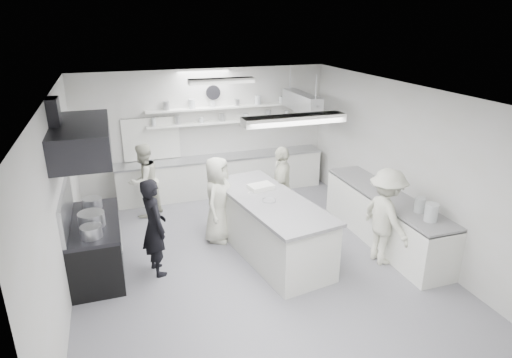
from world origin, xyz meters
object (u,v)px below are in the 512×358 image
object	(u,v)px
back_counter	(222,175)
cook_stove	(154,227)
right_counter	(384,219)
prep_island	(270,227)
cook_back	(144,181)
stove	(97,248)

from	to	relation	value
back_counter	cook_stove	distance (m)	3.71
back_counter	right_counter	xyz separation A→B (m)	(2.35, -3.40, 0.01)
prep_island	cook_back	bearing A→B (deg)	120.52
prep_island	stove	bearing A→B (deg)	164.33
right_counter	cook_back	distance (m)	5.03
right_counter	stove	bearing A→B (deg)	173.48
cook_stove	prep_island	bearing A→B (deg)	-103.02
stove	prep_island	world-z (taller)	prep_island
right_counter	back_counter	bearing A→B (deg)	124.65
cook_stove	cook_back	xyz separation A→B (m)	(0.04, 2.40, -0.04)
right_counter	cook_back	bearing A→B (deg)	147.99
stove	cook_stove	distance (m)	1.09
back_counter	right_counter	distance (m)	4.13
prep_island	right_counter	bearing A→B (deg)	-16.70
cook_back	stove	bearing A→B (deg)	23.92
stove	back_counter	size ratio (longest dim) A/B	0.36
back_counter	cook_stove	size ratio (longest dim) A/B	2.95
back_counter	prep_island	size ratio (longest dim) A/B	1.78
stove	prep_island	distance (m)	3.02
back_counter	cook_back	size ratio (longest dim) A/B	3.09
cook_back	right_counter	bearing A→B (deg)	107.58
cook_back	prep_island	bearing A→B (deg)	89.71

